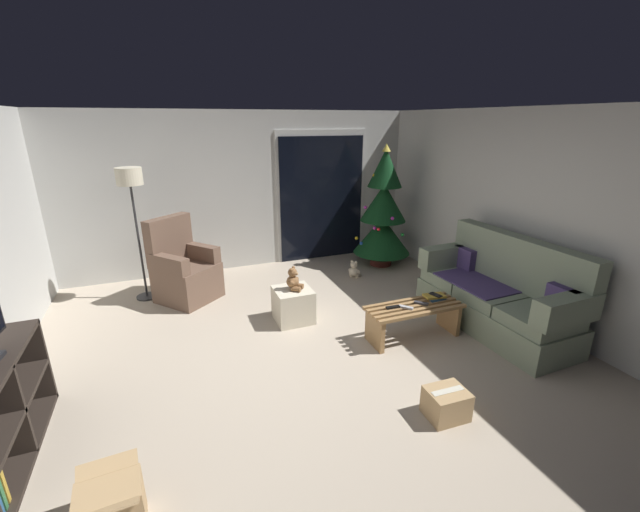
% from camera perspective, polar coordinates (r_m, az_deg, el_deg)
% --- Properties ---
extents(ground_plane, '(7.00, 7.00, 0.00)m').
position_cam_1_polar(ground_plane, '(4.30, -1.61, -14.30)').
color(ground_plane, '#B2A38E').
extents(wall_back, '(5.72, 0.12, 2.50)m').
position_cam_1_polar(wall_back, '(6.66, -10.81, 8.99)').
color(wall_back, beige).
rests_on(wall_back, ground).
extents(wall_right, '(0.12, 6.00, 2.50)m').
position_cam_1_polar(wall_right, '(5.41, 28.19, 4.86)').
color(wall_right, beige).
rests_on(wall_right, ground).
extents(patio_door_frame, '(1.60, 0.02, 2.20)m').
position_cam_1_polar(patio_door_frame, '(6.98, 0.23, 8.52)').
color(patio_door_frame, silver).
rests_on(patio_door_frame, ground).
extents(patio_door_glass, '(1.50, 0.02, 2.10)m').
position_cam_1_polar(patio_door_glass, '(6.97, 0.28, 8.09)').
color(patio_door_glass, black).
rests_on(patio_door_glass, ground).
extents(couch, '(0.84, 1.96, 1.08)m').
position_cam_1_polar(couch, '(5.17, 24.06, -5.08)').
color(couch, gray).
rests_on(couch, ground).
extents(coffee_table, '(1.10, 0.40, 0.40)m').
position_cam_1_polar(coffee_table, '(4.65, 13.20, -8.35)').
color(coffee_table, '#9E7547').
rests_on(coffee_table, ground).
extents(remote_graphite, '(0.14, 0.15, 0.02)m').
position_cam_1_polar(remote_graphite, '(4.64, 14.22, -6.53)').
color(remote_graphite, '#333338').
rests_on(remote_graphite, coffee_table).
extents(remote_silver, '(0.14, 0.15, 0.02)m').
position_cam_1_polar(remote_silver, '(4.51, 12.14, -7.16)').
color(remote_silver, '#ADADB2').
rests_on(remote_silver, coffee_table).
extents(remote_black, '(0.16, 0.05, 0.02)m').
position_cam_1_polar(remote_black, '(4.48, 10.33, -7.19)').
color(remote_black, black).
rests_on(remote_black, coffee_table).
extents(book_stack, '(0.25, 0.17, 0.05)m').
position_cam_1_polar(book_stack, '(4.81, 16.02, -5.59)').
color(book_stack, '#285684').
rests_on(book_stack, coffee_table).
extents(cell_phone, '(0.11, 0.16, 0.01)m').
position_cam_1_polar(cell_phone, '(4.79, 16.14, -5.32)').
color(cell_phone, black).
rests_on(cell_phone, book_stack).
extents(christmas_tree, '(0.94, 0.94, 2.00)m').
position_cam_1_polar(christmas_tree, '(6.69, 8.97, 5.96)').
color(christmas_tree, '#4C1E19').
rests_on(christmas_tree, ground).
extents(armchair, '(0.96, 0.97, 1.13)m').
position_cam_1_polar(armchair, '(5.75, -18.80, -2.04)').
color(armchair, brown).
rests_on(armchair, ground).
extents(floor_lamp, '(0.32, 0.32, 1.78)m').
position_cam_1_polar(floor_lamp, '(5.71, -25.31, 8.55)').
color(floor_lamp, '#2D2D30').
rests_on(floor_lamp, ground).
extents(ottoman, '(0.44, 0.44, 0.41)m').
position_cam_1_polar(ottoman, '(4.94, -3.84, -6.95)').
color(ottoman, beige).
rests_on(ottoman, ground).
extents(teddy_bear_chestnut, '(0.22, 0.21, 0.29)m').
position_cam_1_polar(teddy_bear_chestnut, '(4.80, -3.80, -3.45)').
color(teddy_bear_chestnut, brown).
rests_on(teddy_bear_chestnut, ottoman).
extents(teddy_bear_cream_by_tree, '(0.22, 0.21, 0.29)m').
position_cam_1_polar(teddy_bear_cream_by_tree, '(6.28, 4.87, -2.05)').
color(teddy_bear_cream_by_tree, beige).
rests_on(teddy_bear_cream_by_tree, ground).
extents(cardboard_box_open_near_shelf, '(0.38, 0.45, 0.37)m').
position_cam_1_polar(cardboard_box_open_near_shelf, '(3.06, -27.57, -29.37)').
color(cardboard_box_open_near_shelf, tan).
rests_on(cardboard_box_open_near_shelf, ground).
extents(cardboard_box_taped_mid_floor, '(0.34, 0.29, 0.25)m').
position_cam_1_polar(cardboard_box_taped_mid_floor, '(3.68, 17.53, -19.40)').
color(cardboard_box_taped_mid_floor, tan).
rests_on(cardboard_box_taped_mid_floor, ground).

